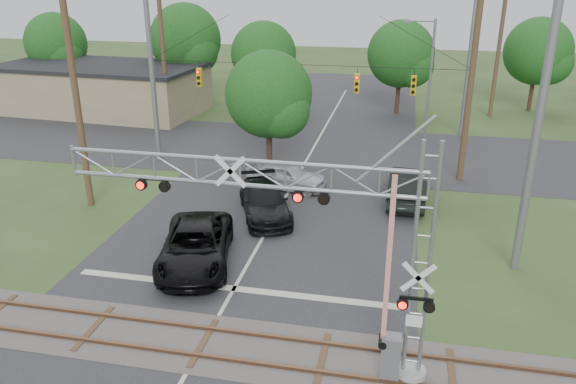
% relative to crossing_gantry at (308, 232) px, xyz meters
% --- Properties ---
extents(ground, '(160.00, 160.00, 0.00)m').
position_rel_crossing_gantry_xyz_m(ground, '(-3.54, -1.64, -4.64)').
color(ground, '#304620').
rests_on(ground, ground).
extents(road_main, '(14.00, 90.00, 0.02)m').
position_rel_crossing_gantry_xyz_m(road_main, '(-3.54, 8.36, -4.63)').
color(road_main, '#28282A').
rests_on(road_main, ground).
extents(road_cross, '(90.00, 12.00, 0.02)m').
position_rel_crossing_gantry_xyz_m(road_cross, '(-3.54, 22.36, -4.62)').
color(road_cross, '#28282A').
rests_on(road_cross, ground).
extents(railroad_track, '(90.00, 3.20, 0.17)m').
position_rel_crossing_gantry_xyz_m(railroad_track, '(-3.54, 0.36, -4.60)').
color(railroad_track, '#443E3B').
rests_on(railroad_track, ground).
extents(crossing_gantry, '(10.91, 0.96, 7.52)m').
position_rel_crossing_gantry_xyz_m(crossing_gantry, '(0.00, 0.00, 0.00)').
color(crossing_gantry, '#989892').
rests_on(crossing_gantry, ground).
extents(traffic_signal_span, '(19.34, 0.36, 11.50)m').
position_rel_crossing_gantry_xyz_m(traffic_signal_span, '(-2.60, 18.36, 1.08)').
color(traffic_signal_span, slate).
rests_on(traffic_signal_span, ground).
extents(pickup_black, '(4.12, 6.54, 1.68)m').
position_rel_crossing_gantry_xyz_m(pickup_black, '(-5.68, 5.51, -3.79)').
color(pickup_black, black).
rests_on(pickup_black, ground).
extents(car_dark, '(4.07, 5.84, 1.57)m').
position_rel_crossing_gantry_xyz_m(car_dark, '(-4.06, 10.96, -3.85)').
color(car_dark, black).
rests_on(car_dark, ground).
extents(sedan_silver, '(4.76, 2.42, 1.55)m').
position_rel_crossing_gantry_xyz_m(sedan_silver, '(-3.79, 14.88, -3.86)').
color(sedan_silver, '#B9BDC1').
rests_on(sedan_silver, ground).
extents(suv_dark, '(2.04, 5.52, 1.80)m').
position_rel_crossing_gantry_xyz_m(suv_dark, '(2.94, 14.38, -3.73)').
color(suv_dark, black).
rests_on(suv_dark, ground).
extents(commercial_building, '(18.11, 10.25, 4.08)m').
position_rel_crossing_gantry_xyz_m(commercial_building, '(-23.39, 30.12, -2.59)').
color(commercial_building, '#87785A').
rests_on(commercial_building, ground).
extents(streetlight, '(2.28, 0.24, 8.55)m').
position_rel_crossing_gantry_xyz_m(streetlight, '(3.92, 26.29, 0.15)').
color(streetlight, slate).
rests_on(streetlight, ground).
extents(utility_poles, '(27.61, 27.39, 12.87)m').
position_rel_crossing_gantry_xyz_m(utility_poles, '(-0.88, 21.54, 1.50)').
color(utility_poles, '#43321F').
rests_on(utility_poles, ground).
extents(treeline, '(57.81, 25.34, 8.98)m').
position_rel_crossing_gantry_xyz_m(treeline, '(-4.70, 32.90, 0.54)').
color(treeline, '#382419').
rests_on(treeline, ground).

